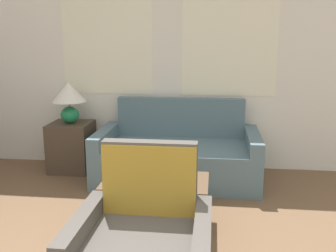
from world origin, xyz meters
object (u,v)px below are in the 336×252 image
Objects in this scene: coffee_table at (156,186)px; cup_white at (123,169)px; cup_navy at (125,174)px; laptop at (167,173)px; cup_yellow at (128,180)px; couch at (178,156)px; table_lamp at (69,97)px.

cup_white is at bearing 156.29° from coffee_table.
cup_navy is 1.04× the size of cup_white.
laptop reaches higher than cup_yellow.
couch is 1.46m from table_lamp.
table_lamp is 1.56m from cup_white.
coffee_table is 9.43× the size of cup_navy.
cup_white is at bearing -52.18° from table_lamp.
coffee_table is (1.22, -1.31, -0.55)m from table_lamp.
cup_navy is at bearing 178.10° from coffee_table.
table_lamp is at bearing 127.82° from cup_white.
cup_yellow is (-0.28, -1.32, 0.19)m from couch.
cup_navy is 0.13m from cup_white.
cup_navy is at bearing -53.71° from table_lamp.
cup_white is at bearing 110.29° from cup_yellow.
laptop is 0.36m from cup_navy.
laptop is at bearing 31.10° from cup_yellow.
coffee_table is at bearing -47.01° from table_lamp.
cup_navy is 0.17m from cup_yellow.
cup_white is at bearing 165.21° from laptop.
cup_yellow is at bearing -69.71° from cup_white.
cup_white reaches higher than cup_navy.
coffee_table is 0.14m from laptop.
cup_yellow is at bearing -144.19° from coffee_table.
laptop is at bearing 18.55° from coffee_table.
table_lamp reaches higher than cup_yellow.
coffee_table is (-0.08, -1.17, 0.09)m from couch.
cup_yellow reaches higher than cup_white.
cup_navy is at bearing 111.31° from cup_yellow.
couch is at bearing -6.13° from table_lamp.
table_lamp is 5.40× the size of cup_white.
laptop is 3.37× the size of cup_white.
cup_yellow is 1.11× the size of cup_white.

